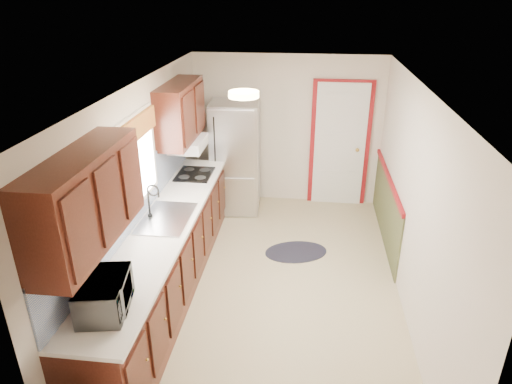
# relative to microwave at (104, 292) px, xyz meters

# --- Properties ---
(room_shell) EXTENTS (3.20, 5.20, 2.52)m
(room_shell) POSITION_rel_microwave_xyz_m (1.20, 1.80, 0.08)
(room_shell) COLOR tan
(room_shell) RESTS_ON ground
(kitchen_run) EXTENTS (0.63, 4.00, 2.20)m
(kitchen_run) POSITION_rel_microwave_xyz_m (-0.04, 1.51, -0.31)
(kitchen_run) COLOR #3B150D
(kitchen_run) RESTS_ON ground
(back_wall_trim) EXTENTS (1.12, 2.30, 2.08)m
(back_wall_trim) POSITION_rel_microwave_xyz_m (2.19, 4.01, -0.23)
(back_wall_trim) COLOR maroon
(back_wall_trim) RESTS_ON ground
(ceiling_fixture) EXTENTS (0.30, 0.30, 0.06)m
(ceiling_fixture) POSITION_rel_microwave_xyz_m (0.90, 1.60, 1.24)
(ceiling_fixture) COLOR #FFD88C
(ceiling_fixture) RESTS_ON room_shell
(microwave) EXTENTS (0.38, 0.57, 0.36)m
(microwave) POSITION_rel_microwave_xyz_m (0.00, 0.00, 0.00)
(microwave) COLOR white
(microwave) RESTS_ON kitchen_run
(refrigerator) EXTENTS (0.77, 0.75, 1.75)m
(refrigerator) POSITION_rel_microwave_xyz_m (0.43, 3.85, -0.25)
(refrigerator) COLOR #B7B7BC
(refrigerator) RESTS_ON ground
(rug) EXTENTS (0.97, 0.76, 0.01)m
(rug) POSITION_rel_microwave_xyz_m (1.46, 2.58, -1.11)
(rug) COLOR black
(rug) RESTS_ON ground
(cooktop) EXTENTS (0.47, 0.57, 0.02)m
(cooktop) POSITION_rel_microwave_xyz_m (0.01, 2.91, -0.17)
(cooktop) COLOR black
(cooktop) RESTS_ON kitchen_run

